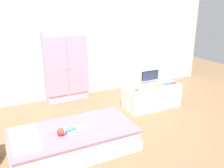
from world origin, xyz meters
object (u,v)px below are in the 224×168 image
bed (74,140)px  doll (66,131)px  tv_monitor (150,76)px  rocking_horse_toy (137,88)px  book_blue (166,84)px  book_red (173,83)px  tv_stand (151,96)px  wardrobe (66,66)px  book_yellow (159,85)px

bed → doll: doll is taller
tv_monitor → rocking_horse_toy: size_ratio=3.18×
rocking_horse_toy → book_blue: 0.65m
rocking_horse_toy → bed: bearing=-157.1°
book_red → rocking_horse_toy: bearing=-175.7°
doll → rocking_horse_toy: rocking_horse_toy is taller
tv_stand → book_red: size_ratio=8.00×
tv_monitor → book_blue: (0.23, -0.19, -0.13)m
book_blue → wardrobe: bearing=143.5°
bed → tv_stand: (1.68, 0.70, 0.07)m
book_yellow → book_red: book_yellow is taller
tv_stand → rocking_horse_toy: size_ratio=9.25×
tv_monitor → book_red: bearing=-26.5°
doll → book_red: book_red is taller
tv_stand → tv_monitor: (0.01, 0.08, 0.35)m
tv_monitor → book_blue: size_ratio=2.43×
bed → book_yellow: book_yellow is taller
tv_monitor → book_red: (0.38, -0.19, -0.13)m
book_red → doll: bearing=-163.5°
doll → wardrobe: wardrobe is taller
doll → book_yellow: size_ratio=2.60×
book_blue → tv_stand: bearing=155.4°
doll → tv_stand: bearing=22.9°
rocking_horse_toy → book_red: size_ratio=0.87×
wardrobe → book_red: wardrobe is taller
bed → book_yellow: 1.87m
tv_monitor → book_blue: bearing=-39.6°
rocking_horse_toy → book_yellow: bearing=7.0°
tv_stand → rocking_horse_toy: (-0.41, -0.17, 0.26)m
bed → book_yellow: (1.75, 0.59, 0.29)m
bed → book_red: 2.17m
bed → doll: 0.21m
rocking_horse_toy → book_yellow: (0.49, 0.06, -0.04)m
bed → wardrobe: wardrobe is taller
tv_monitor → book_yellow: 0.24m
wardrobe → book_blue: size_ratio=9.55×
bed → book_red: (2.07, 0.59, 0.29)m
rocking_horse_toy → wardrobe: bearing=126.1°
tv_stand → book_yellow: size_ratio=6.56×
book_blue → bed: bearing=-162.8°
tv_monitor → book_yellow: bearing=-70.4°
tv_monitor → book_yellow: (0.07, -0.19, -0.13)m
tv_stand → bed: bearing=-157.3°
doll → book_blue: 2.12m
tv_monitor → bed: bearing=-155.1°
book_red → wardrobe: bearing=146.1°
bed → tv_stand: 1.82m
bed → wardrobe: (0.41, 1.70, 0.53)m
book_blue → book_red: (0.15, 0.00, -0.00)m
book_red → tv_monitor: bearing=153.5°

